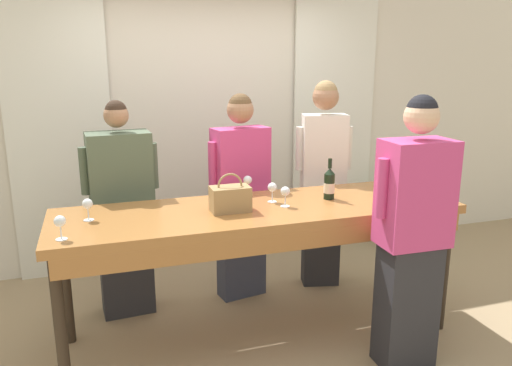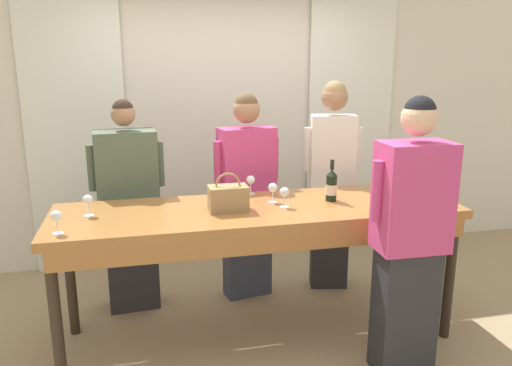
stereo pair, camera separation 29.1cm
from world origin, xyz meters
The scene contains 18 objects.
ground_plane centered at (0.00, 0.00, 0.00)m, with size 18.00×18.00×0.00m, color tan.
wall_back centered at (0.00, 1.63, 1.40)m, with size 12.00×0.06×2.80m.
curtain_panel_left centered at (-1.33, 1.56, 1.34)m, with size 0.89×0.03×2.69m.
curtain_panel_right centered at (1.33, 1.56, 1.34)m, with size 0.89×0.03×2.69m.
tasting_bar centered at (0.00, -0.02, 0.89)m, with size 2.78×0.81×0.98m.
wine_bottle centered at (0.54, 0.04, 1.09)m, with size 0.08×0.08×0.30m.
handbag centered at (-0.22, -0.03, 1.07)m, with size 0.26×0.16×0.26m.
wine_glass_front_left centered at (-1.12, 0.06, 1.08)m, with size 0.07×0.07×0.14m.
wine_glass_front_mid centered at (0.12, 0.09, 1.08)m, with size 0.07×0.07×0.14m.
wine_glass_front_right centered at (0.02, 0.35, 1.08)m, with size 0.07×0.07×0.14m.
wine_glass_center_left centered at (0.17, -0.05, 1.08)m, with size 0.07×0.07×0.14m.
wine_glass_center_mid centered at (-1.27, -0.26, 1.08)m, with size 0.07×0.07×0.14m.
wine_glass_center_right centered at (1.05, -0.18, 1.08)m, with size 0.07×0.07×0.14m.
guest_olive_jacket centered at (-0.88, 0.66, 0.83)m, with size 0.58×0.31×1.68m.
guest_pink_top centered at (0.06, 0.66, 0.88)m, with size 0.56×0.29×1.71m.
guest_cream_sweater centered at (0.79, 0.66, 0.96)m, with size 0.48×0.29×1.80m.
host_pouring centered at (0.80, -0.62, 0.90)m, with size 0.54×0.28×1.77m.
potted_plant centered at (1.95, 1.28, 0.35)m, with size 0.31×0.31×0.63m.
Camera 2 is at (-0.76, -3.20, 1.97)m, focal length 35.00 mm.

